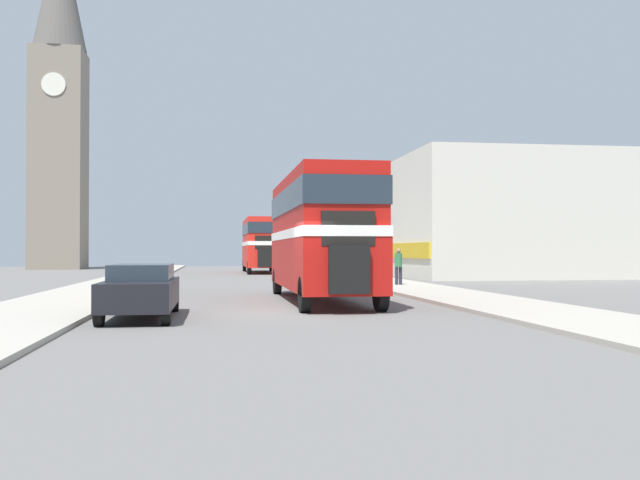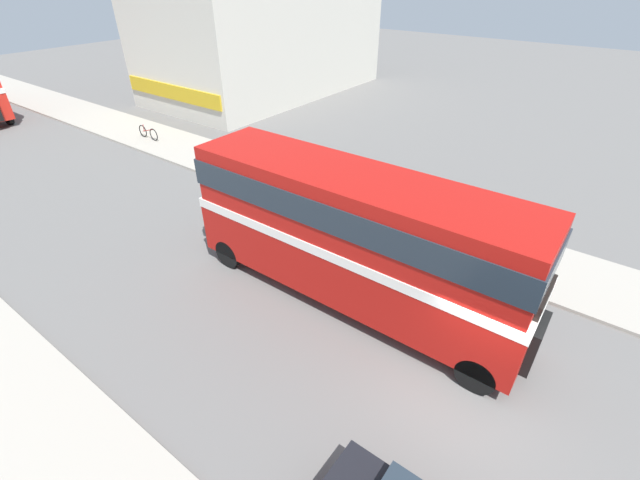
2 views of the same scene
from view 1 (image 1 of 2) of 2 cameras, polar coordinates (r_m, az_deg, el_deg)
ground_plane at (r=19.70m, az=-2.84°, el=-5.85°), size 120.00×120.00×0.00m
sidewalk_right at (r=21.44m, az=15.50°, el=-5.25°), size 3.50×120.00×0.12m
sidewalk_left at (r=20.19m, az=-22.37°, el=-5.49°), size 3.50×120.00×0.12m
double_decker_bus at (r=24.13m, az=0.01°, el=0.95°), size 2.46×10.54×4.17m
bus_distant at (r=55.34m, az=-4.74°, el=-0.08°), size 2.53×10.09×4.15m
car_parked_near at (r=18.70m, az=-14.10°, el=-3.87°), size 1.68×4.68×1.36m
pedestrian_walking at (r=33.54m, az=6.30°, el=-1.93°), size 0.34×0.34×1.70m
bicycle_on_pavement at (r=42.02m, az=2.95°, el=-2.53°), size 0.05×1.76×0.78m
church_tower at (r=72.02m, az=-20.14°, el=11.19°), size 4.90×4.90×32.60m
shop_building_block at (r=48.44m, az=17.53°, el=1.80°), size 18.34×9.79×7.85m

